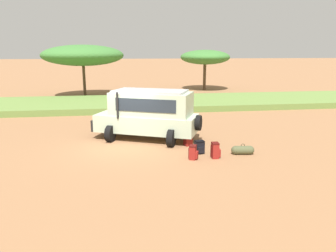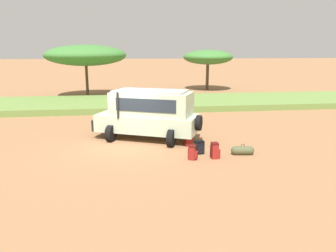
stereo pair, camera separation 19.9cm
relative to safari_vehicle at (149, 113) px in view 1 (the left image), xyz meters
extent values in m
plane|color=#936642|center=(-1.14, -1.02, -1.29)|extent=(320.00, 320.00, 0.00)
cube|color=olive|center=(-1.14, 10.08, -1.07)|extent=(120.00, 7.00, 0.44)
cube|color=#B2C6A8|center=(-0.10, 0.05, -0.47)|extent=(5.25, 3.76, 0.84)
cube|color=#B2C6A8|center=(0.13, -0.06, 0.50)|extent=(4.22, 3.21, 1.10)
cube|color=#232D38|center=(-1.26, 0.57, 0.45)|extent=(0.70, 1.44, 0.77)
cube|color=#232D38|center=(-0.24, -0.88, 0.55)|extent=(2.69, 1.25, 0.60)
cube|color=#232D38|center=(0.50, 0.76, 0.55)|extent=(2.69, 1.25, 0.60)
cube|color=#B7B7B7|center=(0.08, -0.04, 1.10)|extent=(3.83, 2.98, 0.10)
cube|color=black|center=(-2.44, 1.11, -0.64)|extent=(0.81, 1.54, 0.56)
cylinder|color=black|center=(-1.50, -0.38, 0.50)|extent=(0.10, 0.10, 1.25)
cylinder|color=black|center=(-1.88, -0.21, -0.89)|extent=(0.59, 0.84, 0.80)
cylinder|color=black|center=(-1.08, 1.56, -0.89)|extent=(0.59, 0.84, 0.80)
cylinder|color=black|center=(0.88, -1.47, -0.89)|extent=(0.59, 0.84, 0.80)
cylinder|color=black|center=(1.69, 0.30, -0.89)|extent=(0.59, 0.84, 0.80)
cylinder|color=black|center=(2.26, -1.03, -0.32)|extent=(0.50, 0.76, 0.74)
cube|color=maroon|center=(2.40, -3.34, -1.00)|extent=(0.27, 0.35, 0.59)
cube|color=maroon|center=(2.57, -3.34, -1.07)|extent=(0.08, 0.26, 0.32)
cube|color=#4D100E|center=(2.40, -3.34, -0.68)|extent=(0.28, 0.33, 0.07)
cylinder|color=#4D100E|center=(2.25, -3.26, -1.00)|extent=(0.04, 0.04, 0.50)
cylinder|color=#4D100E|center=(2.24, -3.41, -1.00)|extent=(0.04, 0.04, 0.50)
cube|color=maroon|center=(1.65, -1.41, -1.01)|extent=(0.37, 0.40, 0.56)
cube|color=maroon|center=(1.81, -1.35, -1.08)|extent=(0.16, 0.25, 0.31)
cube|color=#4D100E|center=(1.65, -1.41, -0.70)|extent=(0.37, 0.39, 0.07)
cylinder|color=#4D100E|center=(1.48, -1.40, -1.01)|extent=(0.04, 0.04, 0.48)
cylinder|color=#4D100E|center=(1.54, -1.54, -1.01)|extent=(0.04, 0.04, 0.48)
cube|color=maroon|center=(1.47, -3.35, -1.04)|extent=(0.37, 0.41, 0.52)
cube|color=maroon|center=(1.62, -3.42, -1.10)|extent=(0.17, 0.27, 0.28)
cube|color=#4D100E|center=(1.47, -3.35, -0.75)|extent=(0.37, 0.40, 0.07)
cylinder|color=#4D100E|center=(1.36, -3.22, -1.04)|extent=(0.04, 0.04, 0.44)
cylinder|color=#4D100E|center=(1.30, -3.36, -1.04)|extent=(0.04, 0.04, 0.44)
cube|color=black|center=(1.92, -2.62, -1.05)|extent=(0.42, 0.33, 0.49)
cube|color=black|center=(1.95, -2.79, -1.11)|extent=(0.30, 0.12, 0.27)
cube|color=black|center=(1.92, -2.62, -0.77)|extent=(0.41, 0.34, 0.07)
cylinder|color=black|center=(1.98, -2.45, -1.05)|extent=(0.04, 0.04, 0.42)
cylinder|color=black|center=(1.81, -2.47, -1.05)|extent=(0.04, 0.04, 0.42)
cylinder|color=#4C5133|center=(3.70, -3.04, -1.11)|extent=(0.66, 0.44, 0.37)
sphere|color=#4C5133|center=(4.01, -3.08, -1.11)|extent=(0.36, 0.36, 0.36)
sphere|color=#4C5133|center=(3.39, -3.00, -1.11)|extent=(0.36, 0.36, 0.36)
torus|color=#2D301E|center=(3.70, -3.04, -0.91)|extent=(0.17, 0.04, 0.16)
cylinder|color=brown|center=(-4.61, 15.94, 0.22)|extent=(0.26, 0.26, 3.03)
ellipsoid|color=#3D7533|center=(-4.61, 15.94, 2.56)|extent=(7.48, 6.85, 1.92)
cylinder|color=brown|center=(8.00, 19.80, 0.16)|extent=(0.33, 0.33, 2.90)
ellipsoid|color=#3D7533|center=(8.00, 19.80, 2.28)|extent=(5.36, 5.87, 1.58)
camera|label=1|loc=(-1.39, -15.70, 3.02)|focal=35.00mm
camera|label=2|loc=(-1.20, -15.72, 3.02)|focal=35.00mm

